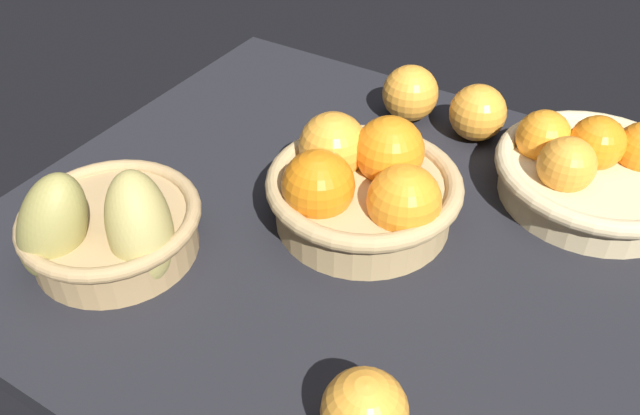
# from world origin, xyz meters

# --- Properties ---
(market_tray) EXTENTS (0.84, 0.72, 0.03)m
(market_tray) POSITION_xyz_m (0.00, 0.00, 0.01)
(market_tray) COLOR black
(market_tray) RESTS_ON ground
(basket_center) EXTENTS (0.23, 0.23, 0.12)m
(basket_center) POSITION_xyz_m (-0.01, 0.02, 0.08)
(basket_center) COLOR tan
(basket_center) RESTS_ON market_tray
(basket_near_left_pears) EXTENTS (0.22, 0.22, 0.15)m
(basket_near_left_pears) POSITION_xyz_m (-0.22, -0.18, 0.07)
(basket_near_left_pears) COLOR tan
(basket_near_left_pears) RESTS_ON market_tray
(basket_far_right) EXTENTS (0.25, 0.25, 0.10)m
(basket_far_right) POSITION_xyz_m (0.21, 0.21, 0.07)
(basket_far_right) COLOR #D3BC8C
(basket_far_right) RESTS_ON market_tray
(loose_orange_front_gap) EXTENTS (0.08, 0.08, 0.08)m
(loose_orange_front_gap) POSITION_xyz_m (-0.06, 0.26, 0.07)
(loose_orange_front_gap) COLOR #F49E33
(loose_orange_front_gap) RESTS_ON market_tray
(loose_orange_back_gap) EXTENTS (0.08, 0.08, 0.08)m
(loose_orange_back_gap) POSITION_xyz_m (0.13, -0.23, 0.07)
(loose_orange_back_gap) COLOR #F49E33
(loose_orange_back_gap) RESTS_ON market_tray
(loose_orange_side_gap) EXTENTS (0.08, 0.08, 0.08)m
(loose_orange_side_gap) POSITION_xyz_m (0.04, 0.26, 0.07)
(loose_orange_side_gap) COLOR #F49E33
(loose_orange_side_gap) RESTS_ON market_tray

